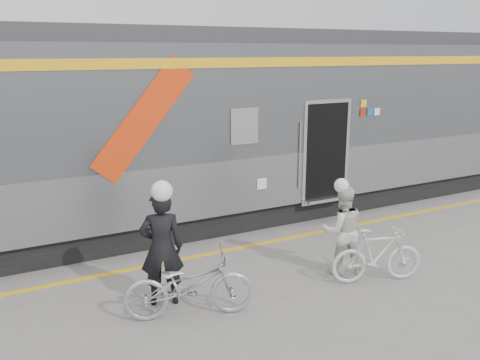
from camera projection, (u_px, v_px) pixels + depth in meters
ground at (279, 300)px, 7.66m from camera, size 90.00×90.00×0.00m
train at (204, 127)px, 11.05m from camera, size 24.00×3.17×4.10m
safety_strip at (218, 252)px, 9.51m from camera, size 24.00×0.12×0.01m
man at (162, 248)px, 7.39m from camera, size 0.73×0.58×1.74m
bicycle_left at (189, 285)px, 7.11m from camera, size 1.93×1.13×0.96m
woman at (342, 230)px, 8.46m from camera, size 0.88×0.77×1.51m
bicycle_right at (377, 255)px, 8.20m from camera, size 1.58×0.88×0.92m
helmet_man at (159, 180)px, 7.14m from camera, size 0.30×0.30×0.30m
helmet_woman at (344, 179)px, 8.24m from camera, size 0.24×0.24×0.24m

